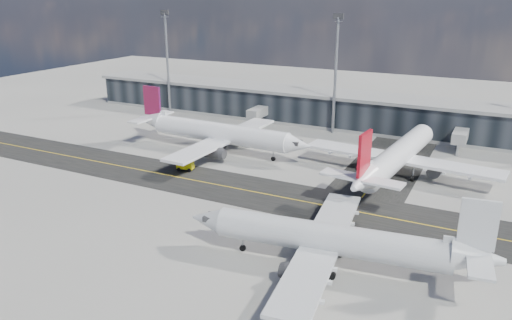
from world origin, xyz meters
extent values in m
plane|color=gray|center=(0.00, 0.00, 0.00)|extent=(300.00, 300.00, 0.00)
cube|color=black|center=(0.00, 4.00, 0.01)|extent=(180.00, 14.00, 0.02)
cube|color=black|center=(18.00, 35.00, 0.01)|extent=(14.00, 50.00, 0.02)
cube|color=yellow|center=(0.00, 4.00, 0.03)|extent=(180.00, 0.25, 0.01)
cube|color=yellow|center=(18.00, 35.00, 0.03)|extent=(0.25, 50.00, 0.01)
cube|color=black|center=(0.00, 55.00, 4.00)|extent=(150.00, 12.00, 8.00)
cube|color=gray|center=(0.00, 55.00, 8.40)|extent=(152.00, 13.00, 0.80)
cube|color=gray|center=(0.00, 55.00, 0.40)|extent=(150.00, 12.20, 0.80)
cube|color=gray|center=(-20.00, 47.00, 3.50)|extent=(3.00, 10.00, 2.40)
cylinder|color=gray|center=(-20.00, 42.00, 1.20)|extent=(0.60, 0.60, 2.40)
cube|color=gray|center=(30.00, 47.00, 3.50)|extent=(3.00, 10.00, 2.40)
cylinder|color=gray|center=(30.00, 42.00, 1.20)|extent=(0.60, 0.60, 2.40)
cylinder|color=gray|center=(-50.00, 48.00, 14.00)|extent=(0.70, 0.70, 28.00)
cube|color=#2D2D30|center=(-50.00, 48.00, 28.20)|extent=(2.50, 0.50, 1.40)
cylinder|color=gray|center=(0.00, 48.00, 14.00)|extent=(0.70, 0.70, 28.00)
cube|color=#2D2D30|center=(0.00, 48.00, 28.20)|extent=(2.50, 0.50, 1.40)
cylinder|color=white|center=(-17.04, 21.38, 4.38)|extent=(32.96, 5.53, 4.38)
cone|color=white|center=(1.55, 20.73, 4.38)|extent=(5.62, 4.57, 4.38)
cone|color=white|center=(-36.17, 22.06, 5.03)|extent=(6.71, 4.60, 4.38)
cube|color=white|center=(-15.95, 21.34, 3.28)|extent=(6.78, 37.37, 0.55)
cylinder|color=#2D2D30|center=(-14.62, 27.86, 2.08)|extent=(4.68, 2.68, 2.52)
cylinder|color=#2D2D30|center=(-15.08, 14.74, 2.08)|extent=(4.68, 2.68, 2.52)
cube|color=silver|center=(-14.62, 27.86, 2.95)|extent=(2.20, 0.51, 0.88)
cube|color=silver|center=(-15.08, 14.74, 2.95)|extent=(2.20, 0.51, 0.88)
cube|color=#651344|center=(-35.63, 22.04, 9.63)|extent=(4.61, 0.65, 6.78)
cube|color=white|center=(-36.17, 22.06, 5.69)|extent=(3.52, 13.23, 0.38)
cube|color=#2D2D30|center=(1.00, 20.74, 4.81)|extent=(2.27, 2.48, 0.77)
cylinder|color=gray|center=(-3.92, 20.92, 1.31)|extent=(0.27, 0.27, 2.19)
cylinder|color=black|center=(-3.92, 20.92, 0.49)|extent=(1.00, 0.42, 0.98)
cylinder|color=black|center=(-18.02, 24.70, 0.60)|extent=(1.22, 0.59, 1.20)
cylinder|color=black|center=(-18.25, 18.14, 0.60)|extent=(1.22, 0.59, 1.20)
cylinder|color=white|center=(21.11, 23.40, 4.43)|extent=(7.73, 33.50, 4.43)
cone|color=white|center=(23.00, 42.13, 4.43)|extent=(4.96, 5.95, 4.43)
cone|color=white|center=(19.17, 4.11, 5.09)|extent=(5.07, 7.05, 4.43)
cube|color=white|center=(21.22, 24.50, 3.32)|extent=(38.02, 9.28, 0.55)
cylinder|color=#2D2D30|center=(14.72, 26.27, 2.10)|extent=(3.00, 4.88, 2.55)
cylinder|color=#2D2D30|center=(27.95, 24.94, 2.10)|extent=(3.00, 4.88, 2.55)
cube|color=silver|center=(14.72, 26.27, 2.99)|extent=(0.66, 2.25, 0.89)
cube|color=silver|center=(27.95, 24.94, 2.99)|extent=(0.66, 2.25, 0.89)
cube|color=#AD0C1A|center=(19.23, 4.67, 9.75)|extent=(0.96, 4.68, 6.87)
cube|color=white|center=(19.17, 4.11, 5.76)|extent=(13.53, 4.41, 0.39)
cube|color=#2D2D30|center=(22.94, 41.58, 4.87)|extent=(2.65, 2.45, 0.78)
cylinder|color=gray|center=(22.44, 36.62, 1.33)|extent=(0.29, 0.29, 2.21)
cylinder|color=black|center=(22.44, 36.62, 0.50)|extent=(0.49, 1.03, 1.00)
cylinder|color=black|center=(17.70, 22.63, 0.61)|extent=(0.67, 1.27, 1.22)
cylinder|color=black|center=(24.31, 21.96, 0.61)|extent=(0.67, 1.27, 1.22)
cylinder|color=silver|center=(20.22, -14.17, 3.95)|extent=(29.90, 7.59, 3.95)
cone|color=silver|center=(3.56, -16.25, 3.95)|extent=(5.39, 4.53, 3.95)
cone|color=silver|center=(37.38, -12.03, 4.54)|extent=(6.37, 4.65, 3.95)
cube|color=silver|center=(19.24, -14.29, 2.96)|extent=(9.06, 33.94, 0.49)
cylinder|color=#2D2D30|center=(18.99, -20.29, 1.88)|extent=(4.40, 2.77, 2.27)
cylinder|color=#2D2D30|center=(17.53, -8.53, 1.88)|extent=(4.40, 2.77, 2.27)
cube|color=silver|center=(18.99, -20.29, 2.67)|extent=(2.01, 0.64, 0.79)
cube|color=silver|center=(17.53, -8.53, 2.67)|extent=(2.01, 0.64, 0.79)
cube|color=silver|center=(36.89, -12.09, 8.69)|extent=(4.17, 0.95, 6.12)
cube|color=silver|center=(37.38, -12.03, 5.14)|extent=(4.21, 12.11, 0.35)
cube|color=#2D2D30|center=(4.05, -16.19, 4.35)|extent=(2.23, 2.40, 0.69)
cylinder|color=gray|center=(8.46, -15.64, 1.19)|extent=(0.26, 0.26, 1.98)
cylinder|color=black|center=(8.46, -15.64, 0.44)|extent=(0.93, 0.45, 0.89)
cylinder|color=black|center=(21.57, -16.99, 0.54)|extent=(1.14, 0.62, 1.09)
cylinder|color=black|center=(20.83, -11.11, 0.54)|extent=(1.14, 0.62, 1.09)
cube|color=yellow|center=(-17.01, 7.78, 0.83)|extent=(3.56, 2.21, 0.77)
cube|color=yellow|center=(-16.04, 7.99, 1.55)|extent=(1.49, 1.66, 0.99)
cube|color=black|center=(-16.04, 7.99, 1.93)|extent=(1.37, 1.58, 0.28)
cylinder|color=black|center=(-16.08, 8.71, 0.39)|extent=(0.81, 0.43, 0.77)
cylinder|color=black|center=(-15.78, 7.31, 0.39)|extent=(0.81, 0.43, 0.77)
cylinder|color=black|center=(-18.24, 8.25, 0.39)|extent=(0.81, 0.43, 0.77)
cylinder|color=black|center=(-17.94, 6.85, 0.39)|extent=(0.81, 0.43, 0.77)
imported|color=white|center=(17.76, 29.56, 0.84)|extent=(3.46, 6.31, 1.68)
camera|label=1|loc=(37.42, -68.97, 33.69)|focal=35.00mm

